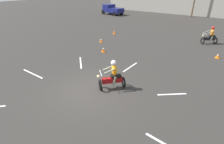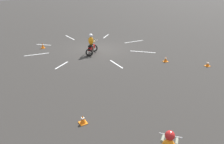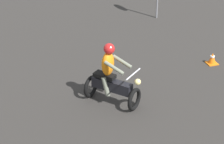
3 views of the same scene
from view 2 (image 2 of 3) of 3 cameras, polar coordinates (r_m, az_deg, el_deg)
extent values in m
plane|color=#2D2B28|center=(18.81, -3.92, 5.86)|extent=(120.00, 120.00, 0.00)
torus|color=black|center=(18.22, -4.70, 6.26)|extent=(0.52, 0.47, 0.60)
torus|color=black|center=(17.04, -5.98, 5.04)|extent=(0.52, 0.47, 0.60)
cube|color=maroon|center=(17.56, -5.34, 6.36)|extent=(0.91, 0.98, 0.28)
cube|color=black|center=(17.30, -5.59, 6.85)|extent=(0.57, 0.59, 0.10)
cylinder|color=silver|center=(17.99, -4.82, 8.36)|extent=(0.55, 0.49, 0.04)
sphere|color=#F2E08C|center=(18.15, -4.67, 7.91)|extent=(0.23, 0.23, 0.16)
ellipsoid|color=orange|center=(17.30, -5.54, 8.09)|extent=(0.49, 0.47, 0.64)
cylinder|color=slate|center=(17.50, -4.61, 8.46)|extent=(0.43, 0.47, 0.27)
cylinder|color=slate|center=(17.62, -5.87, 8.52)|extent=(0.43, 0.47, 0.27)
cylinder|color=slate|center=(17.43, -5.00, 6.24)|extent=(0.25, 0.26, 0.51)
cylinder|color=slate|center=(17.51, -5.88, 6.29)|extent=(0.25, 0.26, 0.51)
sphere|color=silver|center=(17.23, -5.55, 9.47)|extent=(0.40, 0.40, 0.28)
cylinder|color=silver|center=(7.32, 15.06, -15.73)|extent=(0.49, 0.55, 0.04)
sphere|color=#F2E08C|center=(7.53, 15.02, -16.21)|extent=(0.23, 0.23, 0.16)
cylinder|color=slate|center=(6.89, 16.53, -17.08)|extent=(0.47, 0.43, 0.27)
cylinder|color=slate|center=(6.90, 13.10, -16.60)|extent=(0.47, 0.43, 0.27)
sphere|color=red|center=(6.46, 14.89, -15.73)|extent=(0.40, 0.40, 0.28)
cube|color=orange|center=(20.08, -17.58, 5.99)|extent=(0.32, 0.32, 0.03)
cone|color=orange|center=(20.01, -17.66, 6.64)|extent=(0.24, 0.24, 0.45)
cylinder|color=white|center=(20.00, -17.68, 6.82)|extent=(0.13, 0.13, 0.05)
cube|color=orange|center=(9.36, -7.57, -13.04)|extent=(0.32, 0.32, 0.03)
cone|color=orange|center=(9.25, -7.63, -12.13)|extent=(0.24, 0.24, 0.33)
cylinder|color=white|center=(9.23, -7.65, -11.87)|extent=(0.13, 0.13, 0.05)
cube|color=orange|center=(16.44, 23.65, 1.46)|extent=(0.32, 0.32, 0.03)
cone|color=orange|center=(16.39, 23.74, 2.02)|extent=(0.24, 0.24, 0.31)
cylinder|color=white|center=(16.37, 23.76, 2.17)|extent=(0.13, 0.13, 0.05)
cube|color=orange|center=(16.37, 13.78, 2.69)|extent=(0.32, 0.32, 0.03)
cone|color=orange|center=(16.31, 13.85, 3.33)|extent=(0.24, 0.24, 0.36)
cylinder|color=white|center=(16.29, 13.87, 3.51)|extent=(0.13, 0.13, 0.05)
cube|color=silver|center=(18.50, -19.05, 4.37)|extent=(1.92, 0.27, 0.01)
cube|color=silver|center=(15.63, -13.01, 1.74)|extent=(1.25, 1.06, 0.01)
cube|color=silver|center=(15.45, 1.12, 2.10)|extent=(0.12, 1.81, 0.01)
cube|color=silver|center=(18.34, 8.01, 5.26)|extent=(1.61, 1.51, 0.01)
cube|color=silver|center=(21.43, 5.77, 7.93)|extent=(2.09, 0.11, 0.01)
cube|color=silver|center=(23.47, -1.57, 9.35)|extent=(1.29, 1.31, 0.01)
cube|color=silver|center=(23.30, -10.95, 8.85)|extent=(0.28, 2.20, 0.01)
cube|color=silver|center=(21.17, -17.41, 6.81)|extent=(1.14, 1.03, 0.01)
camera|label=1|loc=(22.22, -25.56, 19.91)|focal=28.00mm
camera|label=3|loc=(13.06, 61.52, 13.52)|focal=70.00mm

